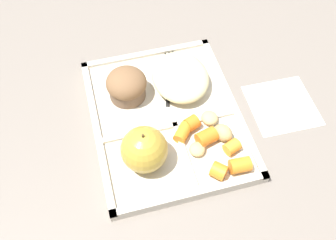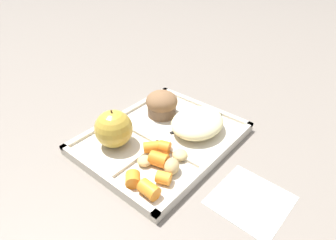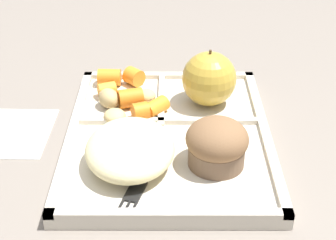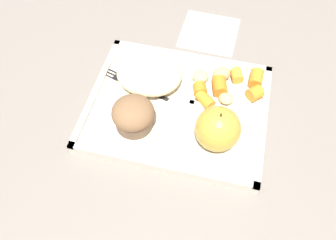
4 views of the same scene
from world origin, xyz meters
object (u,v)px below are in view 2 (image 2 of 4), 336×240
(bran_muffin, at_px, (162,104))
(lunch_tray, at_px, (162,139))
(plastic_fork, at_px, (201,121))
(green_apple, at_px, (114,129))

(bran_muffin, bearing_deg, lunch_tray, -139.44)
(bran_muffin, height_order, plastic_fork, bran_muffin)
(green_apple, height_order, bran_muffin, green_apple)
(lunch_tray, distance_m, bran_muffin, 0.10)
(green_apple, distance_m, bran_muffin, 0.15)
(green_apple, xyz_separation_m, plastic_fork, (0.18, -0.09, -0.04))
(bran_muffin, distance_m, plastic_fork, 0.10)
(bran_muffin, xyz_separation_m, plastic_fork, (0.03, -0.09, -0.03))
(lunch_tray, xyz_separation_m, plastic_fork, (0.10, -0.03, 0.01))
(lunch_tray, bearing_deg, green_apple, 144.41)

